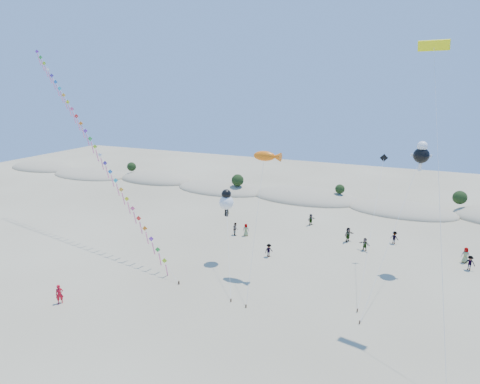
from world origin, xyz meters
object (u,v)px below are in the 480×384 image
at_px(flyer_foreground, 59,294).
at_px(parafoil_kite, 434,52).
at_px(kite_train, 91,141).
at_px(fish_kite, 267,157).

bearing_deg(flyer_foreground, parafoil_kite, -28.69).
bearing_deg(kite_train, parafoil_kite, -5.92).
bearing_deg(fish_kite, parafoil_kite, -12.69).
bearing_deg(fish_kite, kite_train, 178.20).
distance_m(kite_train, fish_kite, 23.41).
xyz_separation_m(fish_kite, parafoil_kite, (13.90, -3.13, 9.17)).
distance_m(fish_kite, flyer_foreground, 23.24).
xyz_separation_m(kite_train, flyer_foreground, (8.60, -14.51, -11.66)).
bearing_deg(fish_kite, flyer_foreground, -137.04).
height_order(kite_train, parafoil_kite, kite_train).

